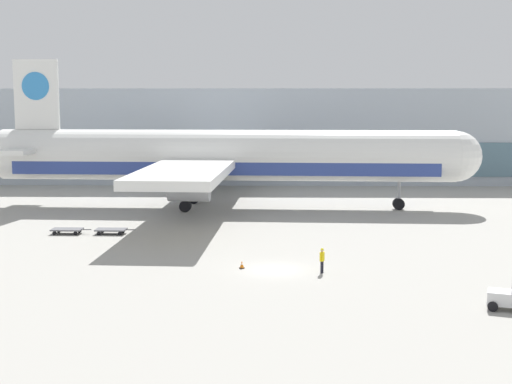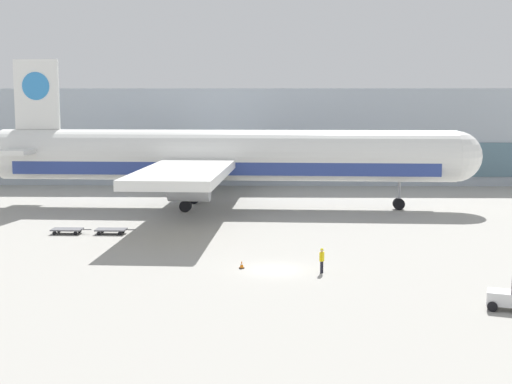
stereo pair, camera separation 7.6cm
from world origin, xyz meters
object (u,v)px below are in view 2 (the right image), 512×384
Objects in this scene: baggage_dolly_second at (111,230)px; traffic_cone_near at (242,265)px; baggage_dolly_lead at (67,230)px; baggage_tug_foreground at (511,296)px; ground_crew_near at (322,258)px; airplane_main at (219,157)px.

baggage_dolly_second is 6.52× the size of traffic_cone_near.
traffic_cone_near reaches higher than baggage_dolly_lead.
baggage_dolly_second is (4.11, -0.01, 0.00)m from baggage_dolly_lead.
traffic_cone_near is (16.81, -13.33, -0.11)m from baggage_dolly_lead.
baggage_dolly_lead is at bearing 141.59° from traffic_cone_near.
baggage_dolly_second is at bearing 1.44° from baggage_dolly_lead.
baggage_dolly_second is at bearing 160.43° from baggage_tug_foreground.
ground_crew_near is (22.63, -14.67, 0.71)m from baggage_dolly_lead.
baggage_tug_foreground is 4.84× the size of traffic_cone_near.
airplane_main is at bearing 97.38° from traffic_cone_near.
baggage_dolly_lead is 26.98m from ground_crew_near.
baggage_dolly_lead is 4.11m from baggage_dolly_second.
baggage_tug_foreground reaches higher than ground_crew_near.
traffic_cone_near is at bearing 167.50° from baggage_tug_foreground.
baggage_dolly_second is at bearing 133.64° from traffic_cone_near.
baggage_dolly_lead is (-12.96, -16.40, -5.45)m from airplane_main.
baggage_tug_foreground is 40.69m from baggage_dolly_lead.
airplane_main reaches higher than baggage_dolly_lead.
baggage_dolly_lead is (-33.20, 23.52, -0.49)m from baggage_tug_foreground.
airplane_main reaches higher than baggage_dolly_second.
baggage_tug_foreground is 0.74× the size of baggage_dolly_second.
baggage_dolly_lead is at bearing -92.89° from ground_crew_near.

